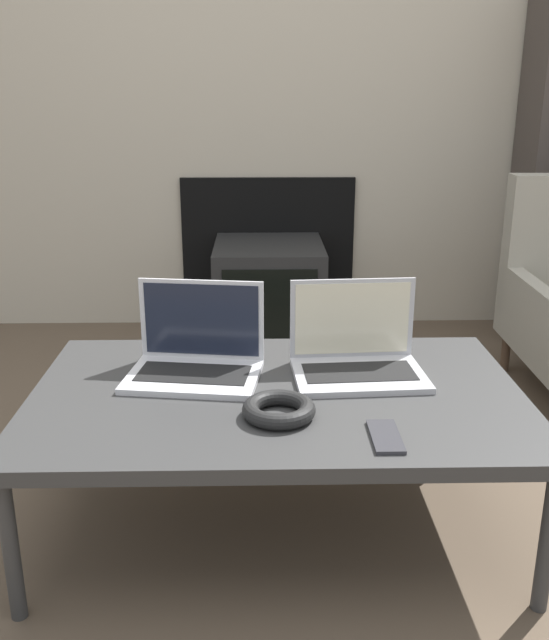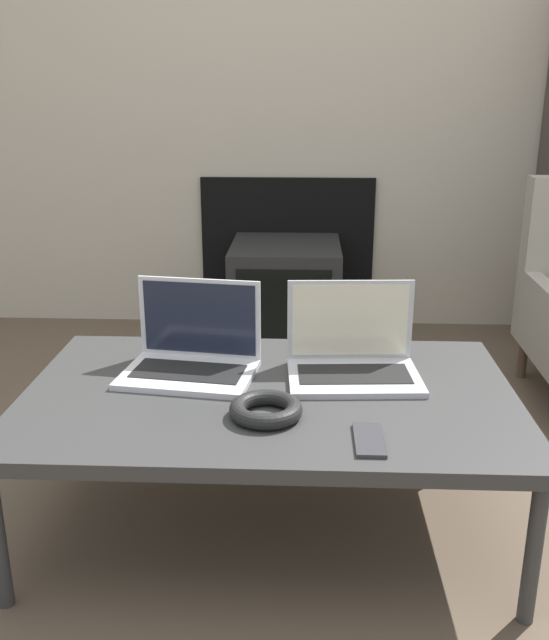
% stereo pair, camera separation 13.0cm
% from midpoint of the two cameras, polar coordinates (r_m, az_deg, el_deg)
% --- Properties ---
extents(ground_plane, '(14.00, 14.00, 0.00)m').
position_cam_midpoint_polar(ground_plane, '(1.74, -1.81, -21.44)').
color(ground_plane, brown).
extents(wall_back, '(7.00, 0.08, 2.60)m').
position_cam_midpoint_polar(wall_back, '(3.37, -1.77, 21.23)').
color(wall_back, '#B7AD99').
rests_on(wall_back, ground_plane).
extents(table, '(1.23, 0.77, 0.38)m').
position_cam_midpoint_polar(table, '(1.81, -1.85, -6.50)').
color(table, '#333333').
rests_on(table, ground_plane).
extents(laptop_left, '(0.37, 0.29, 0.24)m').
position_cam_midpoint_polar(laptop_left, '(1.90, -8.21, -2.82)').
color(laptop_left, silver).
rests_on(laptop_left, table).
extents(laptop_right, '(0.35, 0.27, 0.24)m').
position_cam_midpoint_polar(laptop_right, '(1.90, 4.63, -2.74)').
color(laptop_right, '#B2B2B7').
rests_on(laptop_right, table).
extents(headphones, '(0.17, 0.17, 0.04)m').
position_cam_midpoint_polar(headphones, '(1.66, -1.97, -7.19)').
color(headphones, black).
rests_on(headphones, table).
extents(phone, '(0.06, 0.15, 0.01)m').
position_cam_midpoint_polar(phone, '(1.58, 6.51, -9.29)').
color(phone, '#333338').
rests_on(phone, table).
extents(tv, '(0.48, 0.52, 0.45)m').
position_cam_midpoint_polar(tv, '(3.19, -1.58, 2.12)').
color(tv, black).
rests_on(tv, ground_plane).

